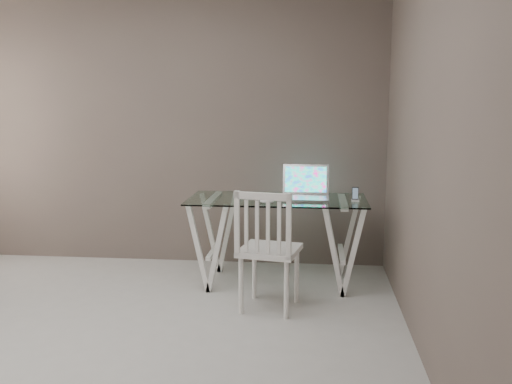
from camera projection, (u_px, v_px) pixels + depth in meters
The scene contains 7 objects.
room at pixel (66, 75), 3.18m from camera, with size 4.50×4.52×2.71m.
desk at pixel (277, 240), 4.87m from camera, with size 1.50×0.70×0.75m.
chair at pixel (267, 245), 4.20m from camera, with size 0.50×0.50×0.93m.
laptop at pixel (305, 190), 4.85m from camera, with size 0.40×0.37×0.27m.
keyboard at pixel (250, 198), 4.83m from camera, with size 0.26×0.11×0.01m, color silver.
mouse at pixel (267, 201), 4.60m from camera, with size 0.12×0.07×0.04m, color white.
phone_dock at pixel (355, 197), 4.69m from camera, with size 0.06×0.06×0.12m.
Camera 1 is at (1.32, -3.10, 1.59)m, focal length 40.00 mm.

